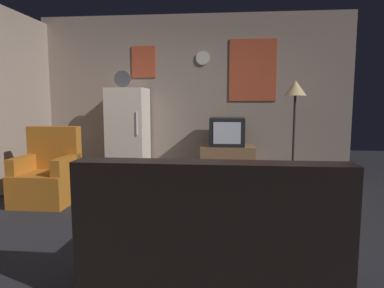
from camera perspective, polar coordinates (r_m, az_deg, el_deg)
name	(u,v)px	position (r m, az deg, el deg)	size (l,w,h in m)	color
ground_plane	(169,226)	(3.69, -3.77, -13.33)	(12.00, 12.00, 0.00)	#232328
wall_with_art	(193,97)	(5.89, 0.14, 7.78)	(5.20, 0.12, 2.72)	gray
fridge	(128,134)	(5.72, -10.47, 1.58)	(0.60, 0.62, 1.77)	silver
tv_stand	(227,164)	(5.53, 5.87, -3.32)	(0.84, 0.53, 0.59)	#8E6642
crt_tv	(227,132)	(5.46, 5.80, 2.03)	(0.54, 0.51, 0.44)	black
standing_lamp	(295,97)	(5.28, 16.67, 7.53)	(0.32, 0.32, 1.59)	#332D28
coffee_table	(162,199)	(3.84, -4.91, -8.97)	(0.72, 0.72, 0.45)	#8E6642
wine_glass	(167,175)	(3.59, -4.23, -5.17)	(0.05, 0.05, 0.15)	silver
mug_ceramic_white	(160,173)	(3.87, -5.25, -4.74)	(0.08, 0.08, 0.09)	silver
mug_ceramic_tan	(182,174)	(3.78, -1.71, -4.98)	(0.08, 0.08, 0.09)	tan
remote_control	(164,175)	(3.93, -4.66, -5.05)	(0.15, 0.04, 0.02)	black
armchair	(48,176)	(4.80, -22.71, -4.91)	(0.68, 0.68, 0.96)	#B2661E
couch	(212,243)	(2.48, 3.34, -15.98)	(1.70, 0.80, 0.92)	black
book_stack	(274,181)	(5.56, 13.35, -6.03)	(0.18, 0.15, 0.10)	tan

